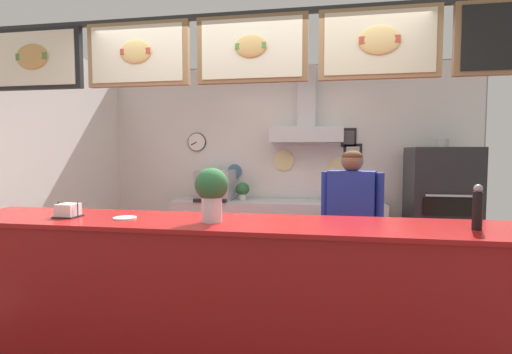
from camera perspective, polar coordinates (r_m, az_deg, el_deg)
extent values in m
plane|color=#514C47|center=(3.49, 0.04, -22.57)|extent=(6.23, 6.23, 0.00)
cube|color=gray|center=(5.55, 4.40, 1.96)|extent=(5.19, 0.12, 2.75)
cube|color=silver|center=(5.49, 4.33, 1.94)|extent=(5.15, 0.01, 2.71)
cylinder|color=black|center=(5.74, -8.70, 5.11)|extent=(0.27, 0.02, 0.27)
cylinder|color=white|center=(5.73, -8.74, 5.11)|extent=(0.25, 0.01, 0.25)
cube|color=black|center=(5.74, -9.16, 4.88)|extent=(0.09, 0.01, 0.06)
cylinder|color=teal|center=(5.59, -3.16, 0.84)|extent=(0.21, 0.02, 0.21)
cylinder|color=beige|center=(5.47, 4.12, 2.43)|extent=(0.29, 0.02, 0.29)
cylinder|color=beige|center=(5.45, 12.02, 1.33)|extent=(0.29, 0.02, 0.29)
cube|color=black|center=(5.45, 13.49, 5.67)|extent=(0.20, 0.02, 0.26)
cube|color=#494949|center=(5.44, 13.50, 5.67)|extent=(0.15, 0.01, 0.19)
cube|color=black|center=(5.45, 14.05, 3.28)|extent=(0.25, 0.02, 0.29)
cube|color=#BCBCBC|center=(5.44, 14.06, 3.28)|extent=(0.18, 0.01, 0.21)
cube|color=silver|center=(5.26, 7.41, 6.16)|extent=(0.96, 0.41, 0.20)
cube|color=silver|center=(5.40, 7.50, 11.59)|extent=(0.24, 0.24, 0.83)
cube|color=#2D2D2D|center=(3.14, -0.52, 22.88)|extent=(4.55, 0.04, 0.04)
cube|color=black|center=(3.80, -29.71, 14.81)|extent=(0.84, 0.05, 0.49)
cube|color=#F2E5C6|center=(3.78, -29.99, 14.87)|extent=(0.75, 0.01, 0.43)
ellipsoid|color=tan|center=(3.78, -30.12, 15.07)|extent=(0.29, 0.04, 0.21)
cube|color=#51843D|center=(3.77, -30.20, 15.09)|extent=(0.28, 0.01, 0.05)
cube|color=#9E754C|center=(3.32, -16.98, 16.86)|extent=(0.84, 0.05, 0.49)
cube|color=#F2E5C6|center=(3.29, -17.21, 16.95)|extent=(0.75, 0.01, 0.43)
ellipsoid|color=#E5BC70|center=(3.29, -17.31, 17.20)|extent=(0.26, 0.04, 0.18)
cube|color=#B74233|center=(3.28, -17.38, 17.23)|extent=(0.25, 0.01, 0.05)
cube|color=olive|center=(3.03, -0.63, 18.29)|extent=(0.84, 0.05, 0.49)
cube|color=#F2E5C6|center=(3.01, -0.73, 18.42)|extent=(0.75, 0.01, 0.43)
ellipsoid|color=#DBAD60|center=(3.00, -0.78, 18.70)|extent=(0.24, 0.04, 0.17)
cube|color=#51843D|center=(2.99, -0.81, 18.74)|extent=(0.23, 0.01, 0.04)
cube|color=#9E754C|center=(3.01, 17.61, 18.24)|extent=(0.84, 0.05, 0.49)
cube|color=beige|center=(2.98, 17.68, 18.38)|extent=(0.75, 0.01, 0.43)
ellipsoid|color=#E5BC70|center=(2.97, 17.72, 18.66)|extent=(0.29, 0.04, 0.20)
cube|color=#B74233|center=(2.96, 17.74, 18.70)|extent=(0.28, 0.01, 0.05)
cube|color=maroon|center=(2.85, -1.72, -17.47)|extent=(4.24, 0.68, 1.04)
cube|color=#B31515|center=(2.70, -1.75, -6.86)|extent=(4.33, 0.71, 0.03)
cube|color=silver|center=(5.28, 3.07, -8.32)|extent=(2.79, 0.62, 0.89)
cube|color=#9FA1A5|center=(5.34, 3.06, -11.31)|extent=(2.65, 0.57, 0.02)
cube|color=#232326|center=(5.21, 25.51, -4.87)|extent=(0.76, 0.67, 1.60)
cube|color=black|center=(4.86, 26.65, -3.97)|extent=(0.57, 0.02, 0.20)
cube|color=#B7BABF|center=(4.83, 26.75, -2.47)|extent=(0.53, 0.02, 0.02)
cylinder|color=#B7BABF|center=(5.16, 25.78, 4.52)|extent=(0.14, 0.14, 0.10)
cube|color=#232328|center=(3.97, 13.74, -12.82)|extent=(0.36, 0.27, 0.85)
cube|color=#1E339E|center=(3.83, 13.90, -2.98)|extent=(0.47, 0.31, 0.52)
cylinder|color=#1E339E|center=(3.79, 17.75, -2.72)|extent=(0.08, 0.08, 0.44)
cylinder|color=#1E339E|center=(3.87, 10.15, -2.47)|extent=(0.08, 0.08, 0.44)
sphere|color=brown|center=(3.80, 13.99, 2.27)|extent=(0.20, 0.20, 0.20)
ellipsoid|color=#4C331E|center=(3.80, 14.00, 2.96)|extent=(0.19, 0.19, 0.11)
cube|color=#A3A5AD|center=(5.33, -5.98, -1.16)|extent=(0.48, 0.45, 0.41)
cylinder|color=#4C4C51|center=(5.11, -7.79, -1.61)|extent=(0.06, 0.06, 0.06)
cube|color=black|center=(5.09, -6.78, -3.46)|extent=(0.43, 0.10, 0.04)
sphere|color=black|center=(5.05, -5.18, -0.50)|extent=(0.04, 0.04, 0.04)
cylinder|color=#9E563D|center=(5.19, 12.11, -3.12)|extent=(0.11, 0.11, 0.09)
ellipsoid|color=#2D6638|center=(5.18, 12.12, -2.03)|extent=(0.16, 0.16, 0.14)
cylinder|color=beige|center=(5.30, -2.00, -2.93)|extent=(0.10, 0.10, 0.08)
ellipsoid|color=#2D6638|center=(5.29, -2.01, -1.77)|extent=(0.19, 0.19, 0.17)
cylinder|color=white|center=(2.95, -18.75, -5.74)|extent=(0.16, 0.16, 0.01)
cube|color=#262628|center=(3.19, -25.91, -5.23)|extent=(0.16, 0.16, 0.01)
cylinder|color=#262628|center=(3.23, -27.08, -4.23)|extent=(0.01, 0.01, 0.11)
cylinder|color=#262628|center=(3.14, -24.76, -4.39)|extent=(0.01, 0.01, 0.11)
cube|color=white|center=(3.18, -25.94, -4.41)|extent=(0.13, 0.13, 0.09)
cylinder|color=silver|center=(2.67, -6.53, -4.71)|extent=(0.14, 0.14, 0.18)
cylinder|color=gray|center=(2.68, -6.52, -5.92)|extent=(0.13, 0.13, 0.06)
ellipsoid|color=#2D6638|center=(2.65, -6.55, -1.10)|extent=(0.23, 0.23, 0.23)
cylinder|color=black|center=(2.75, 29.81, -4.35)|extent=(0.06, 0.06, 0.24)
sphere|color=gray|center=(2.73, 29.90, -1.48)|extent=(0.05, 0.05, 0.05)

